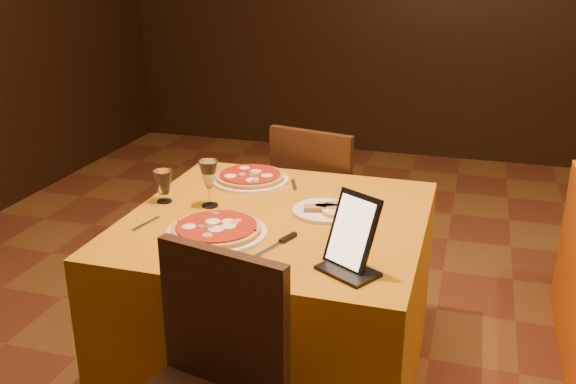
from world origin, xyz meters
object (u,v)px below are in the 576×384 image
(main_table, at_px, (277,303))
(wine_glass, at_px, (209,183))
(pizza_far, at_px, (250,178))
(pizza_near, at_px, (217,230))
(tablet, at_px, (352,231))
(chair_main_far, at_px, (327,209))
(water_glass, at_px, (164,186))

(main_table, relative_size, wine_glass, 5.79)
(pizza_far, bearing_deg, pizza_near, -82.22)
(main_table, xyz_separation_m, tablet, (0.35, -0.32, 0.49))
(chair_main_far, height_order, wine_glass, wine_glass)
(wine_glass, relative_size, water_glass, 1.46)
(water_glass, distance_m, tablet, 0.89)
(pizza_near, height_order, pizza_far, same)
(pizza_far, bearing_deg, main_table, -56.09)
(chair_main_far, xyz_separation_m, wine_glass, (-0.28, -0.81, 0.39))
(main_table, bearing_deg, water_glass, 178.38)
(main_table, height_order, pizza_far, pizza_far)
(pizza_near, relative_size, water_glass, 2.73)
(chair_main_far, relative_size, tablet, 3.73)
(main_table, xyz_separation_m, water_glass, (-0.47, 0.01, 0.44))
(main_table, relative_size, chair_main_far, 1.21)
(main_table, bearing_deg, wine_glass, 175.48)
(pizza_far, relative_size, water_glass, 2.55)
(pizza_near, xyz_separation_m, tablet, (0.50, -0.10, 0.10))
(pizza_far, height_order, water_glass, water_glass)
(main_table, height_order, pizza_near, pizza_near)
(water_glass, bearing_deg, chair_main_far, 60.07)
(main_table, height_order, tablet, tablet)
(wine_glass, bearing_deg, pizza_far, 80.65)
(main_table, bearing_deg, pizza_near, -124.81)
(wine_glass, bearing_deg, main_table, -4.52)
(pizza_near, height_order, wine_glass, wine_glass)
(chair_main_far, relative_size, pizza_far, 2.74)
(chair_main_far, distance_m, pizza_near, 1.11)
(chair_main_far, bearing_deg, wine_glass, 83.37)
(wine_glass, bearing_deg, chair_main_far, 70.90)
(chair_main_far, distance_m, water_glass, 1.02)
(main_table, relative_size, pizza_far, 3.31)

